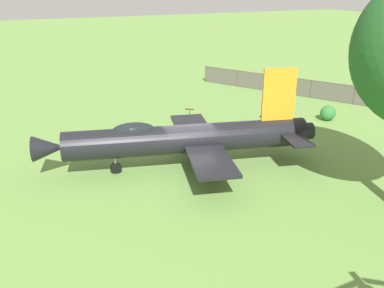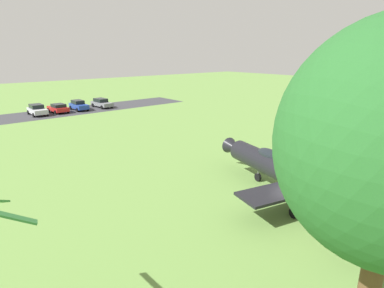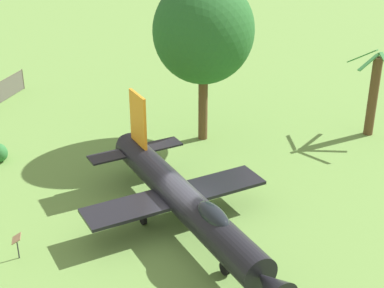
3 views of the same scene
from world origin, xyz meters
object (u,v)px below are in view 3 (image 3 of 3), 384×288
(shade_tree, at_px, (204,31))
(display_jet, at_px, (186,201))
(info_plaque, at_px, (17,242))
(palm_tree, at_px, (374,94))

(shade_tree, bearing_deg, display_jet, 132.28)
(shade_tree, xyz_separation_m, info_plaque, (-3.61, 14.45, -5.97))
(display_jet, relative_size, shade_tree, 1.46)
(display_jet, bearing_deg, palm_tree, 105.63)
(display_jet, height_order, info_plaque, display_jet)
(display_jet, xyz_separation_m, palm_tree, (0.41, -16.03, 1.02))
(info_plaque, bearing_deg, palm_tree, -97.64)
(display_jet, distance_m, info_plaque, 7.56)
(info_plaque, bearing_deg, shade_tree, -75.96)
(shade_tree, distance_m, palm_tree, 11.37)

